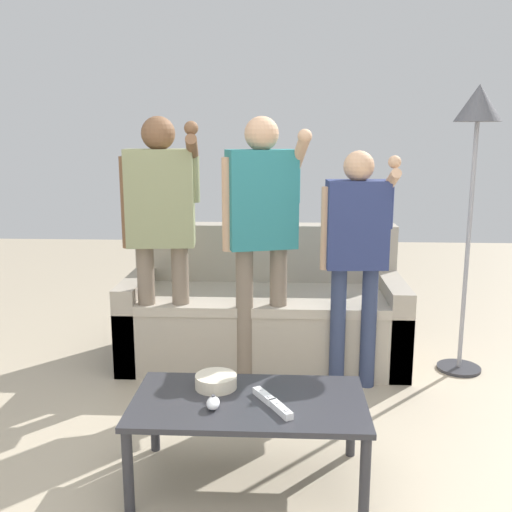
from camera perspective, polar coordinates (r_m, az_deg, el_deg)
ground_plane at (r=2.76m, az=1.77°, el=-21.52°), size 12.00×12.00×0.00m
couch at (r=4.05m, az=0.77°, el=-5.63°), size 1.86×0.84×0.89m
coffee_table at (r=2.62m, az=-0.70°, el=-14.77°), size 1.02×0.55×0.39m
snack_bowl at (r=2.70m, az=-3.93°, el=-12.13°), size 0.19×0.19×0.06m
game_remote_nunchuk at (r=2.52m, az=-4.22°, el=-14.14°), size 0.06×0.09×0.05m
floor_lamp at (r=3.84m, az=20.75°, el=11.08°), size 0.28×0.28×1.81m
player_left at (r=3.59m, az=-9.27°, el=3.74°), size 0.49×0.31×1.62m
player_center at (r=3.49m, az=0.56°, el=3.62°), size 0.52×0.32×1.62m
player_right at (r=3.46m, az=9.78°, el=1.35°), size 0.43×0.27×1.43m
game_remote_wand_near at (r=2.49m, az=2.43°, el=-14.75°), size 0.11×0.15×0.03m
game_remote_wand_far at (r=2.60m, az=0.80°, el=-13.53°), size 0.11×0.14×0.03m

